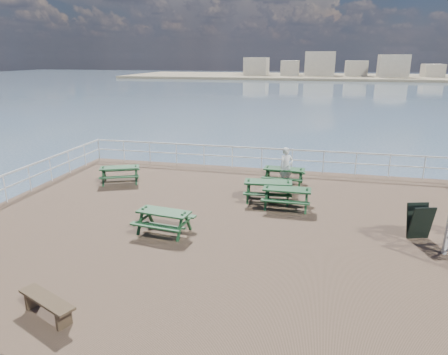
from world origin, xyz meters
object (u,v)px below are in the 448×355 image
Objects in this scene: picnic_table_c at (284,173)px; flat_bench_near at (47,303)px; picnic_table_b at (268,187)px; picnic_table_d at (164,217)px; picnic_table_a at (120,171)px; picnic_table_e at (287,194)px; person at (286,167)px.

picnic_table_c is 1.13× the size of flat_bench_near.
picnic_table_b is 1.06× the size of picnic_table_d.
picnic_table_e reaches higher than picnic_table_a.
flat_bench_near is (-4.09, -10.39, -0.20)m from picnic_table_c.
flat_bench_near is at bearing -93.24° from picnic_table_d.
picnic_table_b is 9.04m from flat_bench_near.
person is (3.34, 5.63, 0.32)m from picnic_table_d.
person is at bearing 95.89° from picnic_table_e.
person is (-0.25, 2.58, 0.30)m from picnic_table_e.
picnic_table_d is (-3.25, -5.78, -0.02)m from picnic_table_c.
picnic_table_c is 1.07× the size of person.
picnic_table_c is 11.17m from flat_bench_near.
picnic_table_c is 0.99× the size of picnic_table_d.
flat_bench_near is at bearing -95.02° from picnic_table_a.
flat_bench_near is at bearing -108.17° from picnic_table_c.
picnic_table_d is 1.14× the size of flat_bench_near.
person is at bearing 90.59° from flat_bench_near.
picnic_table_e is 8.86m from flat_bench_near.
picnic_table_c reaches higher than picnic_table_a.
picnic_table_b is (6.62, -0.79, 0.04)m from picnic_table_a.
picnic_table_c reaches higher than picnic_table_d.
flat_bench_near is 11.08m from person.
picnic_table_a reaches higher than flat_bench_near.
person is (0.09, -0.14, 0.31)m from picnic_table_c.
picnic_table_e is at bearing -42.96° from picnic_table_b.
picnic_table_c is at bearing 91.12° from person.
picnic_table_d is 1.05× the size of picnic_table_e.
picnic_table_c is 1.03× the size of picnic_table_e.
picnic_table_d is at bearing -133.05° from picnic_table_b.
picnic_table_d is (3.80, -4.43, -0.00)m from picnic_table_a.
person reaches higher than picnic_table_c.
person reaches higher than picnic_table_e.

